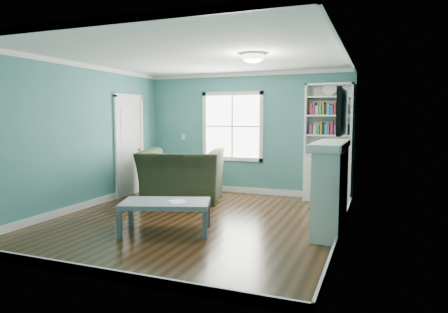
% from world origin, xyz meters
% --- Properties ---
extents(floor, '(5.00, 5.00, 0.00)m').
position_xyz_m(floor, '(0.00, 0.00, 0.00)').
color(floor, black).
rests_on(floor, ground).
extents(room_walls, '(5.00, 5.00, 5.00)m').
position_xyz_m(room_walls, '(0.00, 0.00, 1.58)').
color(room_walls, '#387370').
rests_on(room_walls, ground).
extents(trim, '(4.50, 5.00, 2.60)m').
position_xyz_m(trim, '(0.00, 0.00, 1.24)').
color(trim, white).
rests_on(trim, ground).
extents(window, '(1.40, 0.06, 1.50)m').
position_xyz_m(window, '(-0.30, 2.49, 1.45)').
color(window, white).
rests_on(window, room_walls).
extents(bookshelf, '(0.90, 0.35, 2.31)m').
position_xyz_m(bookshelf, '(1.77, 2.30, 0.92)').
color(bookshelf, silver).
rests_on(bookshelf, ground).
extents(fireplace, '(0.44, 1.58, 1.30)m').
position_xyz_m(fireplace, '(2.08, 0.20, 0.64)').
color(fireplace, black).
rests_on(fireplace, ground).
extents(tv, '(0.06, 1.10, 0.65)m').
position_xyz_m(tv, '(2.20, 0.20, 1.72)').
color(tv, black).
rests_on(tv, fireplace).
extents(door, '(0.12, 0.98, 2.17)m').
position_xyz_m(door, '(-2.22, 1.40, 1.07)').
color(door, silver).
rests_on(door, ground).
extents(ceiling_fixture, '(0.38, 0.38, 0.15)m').
position_xyz_m(ceiling_fixture, '(0.90, 0.10, 2.55)').
color(ceiling_fixture, white).
rests_on(ceiling_fixture, room_walls).
extents(light_switch, '(0.08, 0.01, 0.12)m').
position_xyz_m(light_switch, '(-1.50, 2.48, 1.20)').
color(light_switch, white).
rests_on(light_switch, room_walls).
extents(recliner, '(1.76, 1.38, 1.35)m').
position_xyz_m(recliner, '(-0.92, 1.29, 0.68)').
color(recliner, black).
rests_on(recliner, ground).
extents(coffee_table, '(1.40, 1.05, 0.45)m').
position_xyz_m(coffee_table, '(-0.13, -0.77, 0.39)').
color(coffee_table, '#4E545E').
rests_on(coffee_table, ground).
extents(paper_sheet, '(0.35, 0.34, 0.00)m').
position_xyz_m(paper_sheet, '(0.05, -0.72, 0.45)').
color(paper_sheet, white).
rests_on(paper_sheet, coffee_table).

